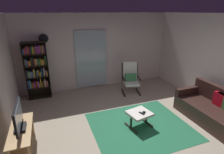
{
  "coord_description": "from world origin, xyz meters",
  "views": [
    {
      "loc": [
        -1.7,
        -3.23,
        2.64
      ],
      "look_at": [
        -0.1,
        1.11,
        0.96
      ],
      "focal_mm": 29.05,
      "sensor_mm": 36.0,
      "label": 1
    }
  ],
  "objects_px": {
    "bookshelf_near_tv": "(36,69)",
    "ottoman": "(139,115)",
    "wall_clock": "(43,38)",
    "cell_phone": "(144,113)",
    "leather_sofa": "(216,111)",
    "tv_stand": "(22,137)",
    "television": "(18,118)",
    "tv_remote": "(142,113)",
    "lounge_armchair": "(131,77)"
  },
  "relations": [
    {
      "from": "television",
      "to": "bookshelf_near_tv",
      "type": "height_order",
      "value": "bookshelf_near_tv"
    },
    {
      "from": "television",
      "to": "bookshelf_near_tv",
      "type": "relative_size",
      "value": 0.45
    },
    {
      "from": "tv_remote",
      "to": "wall_clock",
      "type": "xyz_separation_m",
      "value": [
        -1.97,
        2.81,
        1.46
      ]
    },
    {
      "from": "tv_stand",
      "to": "television",
      "type": "bearing_deg",
      "value": 79.62
    },
    {
      "from": "tv_stand",
      "to": "bookshelf_near_tv",
      "type": "distance_m",
      "value": 2.59
    },
    {
      "from": "tv_stand",
      "to": "cell_phone",
      "type": "distance_m",
      "value": 2.64
    },
    {
      "from": "bookshelf_near_tv",
      "to": "leather_sofa",
      "type": "height_order",
      "value": "bookshelf_near_tv"
    },
    {
      "from": "ottoman",
      "to": "tv_remote",
      "type": "height_order",
      "value": "tv_remote"
    },
    {
      "from": "television",
      "to": "wall_clock",
      "type": "distance_m",
      "value": 2.97
    },
    {
      "from": "tv_stand",
      "to": "tv_remote",
      "type": "xyz_separation_m",
      "value": [
        2.57,
        -0.11,
        0.05
      ]
    },
    {
      "from": "television",
      "to": "ottoman",
      "type": "bearing_deg",
      "value": -1.19
    },
    {
      "from": "bookshelf_near_tv",
      "to": "lounge_armchair",
      "type": "bearing_deg",
      "value": -12.13
    },
    {
      "from": "leather_sofa",
      "to": "lounge_armchair",
      "type": "xyz_separation_m",
      "value": [
        -1.2,
        2.4,
        0.23
      ]
    },
    {
      "from": "bookshelf_near_tv",
      "to": "wall_clock",
      "type": "relative_size",
      "value": 6.2
    },
    {
      "from": "lounge_armchair",
      "to": "ottoman",
      "type": "relative_size",
      "value": 1.69
    },
    {
      "from": "ottoman",
      "to": "tv_remote",
      "type": "bearing_deg",
      "value": -73.74
    },
    {
      "from": "lounge_armchair",
      "to": "bookshelf_near_tv",
      "type": "bearing_deg",
      "value": 167.87
    },
    {
      "from": "bookshelf_near_tv",
      "to": "wall_clock",
      "type": "xyz_separation_m",
      "value": [
        0.32,
        0.21,
        0.88
      ]
    },
    {
      "from": "bookshelf_near_tv",
      "to": "wall_clock",
      "type": "height_order",
      "value": "wall_clock"
    },
    {
      "from": "tv_stand",
      "to": "cell_phone",
      "type": "relative_size",
      "value": 8.28
    },
    {
      "from": "leather_sofa",
      "to": "tv_remote",
      "type": "xyz_separation_m",
      "value": [
        -1.85,
        0.43,
        0.08
      ]
    },
    {
      "from": "leather_sofa",
      "to": "tv_stand",
      "type": "bearing_deg",
      "value": 173.0
    },
    {
      "from": "bookshelf_near_tv",
      "to": "ottoman",
      "type": "height_order",
      "value": "bookshelf_near_tv"
    },
    {
      "from": "tv_stand",
      "to": "leather_sofa",
      "type": "height_order",
      "value": "leather_sofa"
    },
    {
      "from": "bookshelf_near_tv",
      "to": "tv_remote",
      "type": "distance_m",
      "value": 3.51
    },
    {
      "from": "bookshelf_near_tv",
      "to": "lounge_armchair",
      "type": "relative_size",
      "value": 1.76
    },
    {
      "from": "leather_sofa",
      "to": "ottoman",
      "type": "height_order",
      "value": "leather_sofa"
    },
    {
      "from": "television",
      "to": "cell_phone",
      "type": "bearing_deg",
      "value": -2.47
    },
    {
      "from": "cell_phone",
      "to": "tv_remote",
      "type": "bearing_deg",
      "value": -128.37
    },
    {
      "from": "television",
      "to": "leather_sofa",
      "type": "bearing_deg",
      "value": -7.15
    },
    {
      "from": "tv_stand",
      "to": "ottoman",
      "type": "distance_m",
      "value": 2.56
    },
    {
      "from": "television",
      "to": "lounge_armchair",
      "type": "relative_size",
      "value": 0.79
    },
    {
      "from": "ottoman",
      "to": "bookshelf_near_tv",
      "type": "bearing_deg",
      "value": 131.77
    },
    {
      "from": "wall_clock",
      "to": "lounge_armchair",
      "type": "bearing_deg",
      "value": -17.84
    },
    {
      "from": "lounge_armchair",
      "to": "tv_remote",
      "type": "height_order",
      "value": "lounge_armchair"
    },
    {
      "from": "lounge_armchair",
      "to": "cell_phone",
      "type": "relative_size",
      "value": 7.3
    },
    {
      "from": "bookshelf_near_tv",
      "to": "ottoman",
      "type": "bearing_deg",
      "value": -48.23
    },
    {
      "from": "lounge_armchair",
      "to": "tv_remote",
      "type": "relative_size",
      "value": 7.1
    },
    {
      "from": "tv_stand",
      "to": "bookshelf_near_tv",
      "type": "bearing_deg",
      "value": 83.35
    },
    {
      "from": "ottoman",
      "to": "cell_phone",
      "type": "distance_m",
      "value": 0.13
    },
    {
      "from": "leather_sofa",
      "to": "ottoman",
      "type": "bearing_deg",
      "value": 165.0
    },
    {
      "from": "leather_sofa",
      "to": "lounge_armchair",
      "type": "distance_m",
      "value": 2.7
    },
    {
      "from": "leather_sofa",
      "to": "cell_phone",
      "type": "xyz_separation_m",
      "value": [
        -1.79,
        0.44,
        0.08
      ]
    },
    {
      "from": "television",
      "to": "cell_phone",
      "type": "distance_m",
      "value": 2.67
    },
    {
      "from": "tv_stand",
      "to": "lounge_armchair",
      "type": "height_order",
      "value": "lounge_armchair"
    },
    {
      "from": "television",
      "to": "tv_remote",
      "type": "height_order",
      "value": "television"
    },
    {
      "from": "ottoman",
      "to": "wall_clock",
      "type": "xyz_separation_m",
      "value": [
        -1.95,
        2.75,
        1.54
      ]
    },
    {
      "from": "ottoman",
      "to": "tv_remote",
      "type": "xyz_separation_m",
      "value": [
        0.02,
        -0.07,
        0.08
      ]
    },
    {
      "from": "television",
      "to": "leather_sofa",
      "type": "relative_size",
      "value": 0.42
    },
    {
      "from": "cell_phone",
      "to": "bookshelf_near_tv",
      "type": "bearing_deg",
      "value": 177.49
    }
  ]
}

